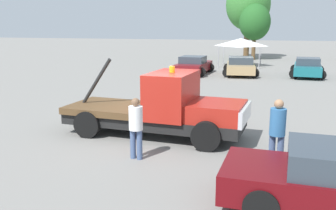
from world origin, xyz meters
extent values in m
plane|color=gray|center=(0.00, 0.00, 0.00)|extent=(160.00, 160.00, 0.00)
cube|color=black|center=(0.00, 0.00, 0.53)|extent=(6.01, 2.30, 0.35)
cube|color=#B22319|center=(2.12, -0.15, 0.98)|extent=(1.77, 1.90, 0.55)
cube|color=silver|center=(2.99, -0.21, 0.95)|extent=(0.25, 1.90, 0.50)
cube|color=#B22319|center=(0.65, -0.04, 1.42)|extent=(1.44, 2.19, 1.43)
cube|color=brown|center=(-1.47, 0.10, 0.81)|extent=(3.09, 2.31, 0.22)
cylinder|color=black|center=(-2.10, 0.14, 1.70)|extent=(1.19, 0.20, 1.63)
cylinder|color=orange|center=(0.65, -0.04, 2.23)|extent=(0.18, 0.18, 0.20)
cylinder|color=black|center=(2.10, 0.86, 0.44)|extent=(0.88, 0.26, 0.88)
cylinder|color=black|center=(1.97, -1.14, 0.44)|extent=(0.88, 0.26, 0.88)
cylinder|color=black|center=(-1.84, 1.13, 0.44)|extent=(0.88, 0.26, 0.88)
cylinder|color=black|center=(-1.98, -0.87, 0.44)|extent=(0.88, 0.26, 0.88)
cylinder|color=black|center=(3.72, -3.14, 0.34)|extent=(0.68, 0.22, 0.68)
cylinder|color=black|center=(3.66, -4.90, 0.34)|extent=(0.68, 0.22, 0.68)
cylinder|color=#475B84|center=(4.03, -1.98, 0.44)|extent=(0.16, 0.16, 0.87)
cylinder|color=#475B84|center=(3.82, -1.91, 0.44)|extent=(0.16, 0.16, 0.87)
cylinder|color=teal|center=(3.92, -1.94, 1.22)|extent=(0.40, 0.40, 0.69)
sphere|color=#A87A56|center=(3.92, -1.94, 1.68)|extent=(0.24, 0.24, 0.24)
cylinder|color=#475B84|center=(0.35, -2.32, 0.41)|extent=(0.15, 0.15, 0.82)
cylinder|color=#475B84|center=(0.14, -2.28, 0.41)|extent=(0.15, 0.15, 0.82)
cylinder|color=white|center=(0.25, -2.30, 1.15)|extent=(0.38, 0.38, 0.65)
sphere|color=brown|center=(0.25, -2.30, 1.59)|extent=(0.22, 0.22, 0.22)
cube|color=maroon|center=(-1.99, 15.83, 0.54)|extent=(2.13, 4.56, 0.60)
cube|color=#333D47|center=(-2.00, 15.61, 1.09)|extent=(1.78, 1.95, 0.50)
cylinder|color=black|center=(-2.84, 17.40, 0.34)|extent=(0.68, 0.22, 0.68)
cylinder|color=black|center=(-1.01, 17.32, 0.34)|extent=(0.68, 0.22, 0.68)
cylinder|color=black|center=(-2.98, 14.35, 0.34)|extent=(0.68, 0.22, 0.68)
cylinder|color=black|center=(-1.14, 14.27, 0.34)|extent=(0.68, 0.22, 0.68)
cube|color=tan|center=(1.42, 16.21, 0.54)|extent=(2.38, 4.53, 0.60)
cube|color=#333D47|center=(1.45, 16.00, 1.09)|extent=(1.88, 2.00, 0.50)
cylinder|color=black|center=(0.36, 17.59, 0.34)|extent=(0.68, 0.22, 0.68)
cylinder|color=black|center=(2.18, 17.78, 0.34)|extent=(0.68, 0.22, 0.68)
cylinder|color=black|center=(0.67, 14.65, 0.34)|extent=(0.68, 0.22, 0.68)
cylinder|color=black|center=(2.49, 14.84, 0.34)|extent=(0.68, 0.22, 0.68)
cube|color=#196670|center=(6.07, 16.64, 0.54)|extent=(2.06, 4.53, 0.60)
cube|color=#333D47|center=(6.05, 16.41, 1.09)|extent=(1.68, 1.96, 0.50)
cylinder|color=black|center=(5.32, 18.19, 0.34)|extent=(0.68, 0.22, 0.68)
cylinder|color=black|center=(7.00, 18.08, 0.34)|extent=(0.68, 0.22, 0.68)
cylinder|color=black|center=(5.13, 15.19, 0.34)|extent=(0.68, 0.22, 0.68)
cylinder|color=black|center=(6.81, 15.08, 0.34)|extent=(0.68, 0.22, 0.68)
cylinder|color=#9E9EA3|center=(-0.83, 20.65, 0.88)|extent=(0.07, 0.07, 1.76)
cylinder|color=#9E9EA3|center=(2.56, 20.65, 0.88)|extent=(0.07, 0.07, 1.76)
cylinder|color=#9E9EA3|center=(-0.83, 24.04, 0.88)|extent=(0.07, 0.07, 1.76)
cylinder|color=#9E9EA3|center=(2.56, 24.04, 0.88)|extent=(0.07, 0.07, 1.76)
pyramid|color=white|center=(0.87, 22.34, 2.10)|extent=(3.39, 3.39, 0.68)
cylinder|color=brown|center=(1.63, 28.88, 1.00)|extent=(0.40, 0.40, 2.00)
ellipsoid|color=#235B23|center=(1.63, 28.88, 3.86)|extent=(3.21, 3.21, 3.72)
cylinder|color=brown|center=(0.73, 31.04, 1.48)|extent=(0.59, 0.59, 2.97)
ellipsoid|color=#387A33|center=(0.73, 31.04, 5.73)|extent=(4.75, 4.75, 5.51)
camera|label=1|loc=(3.73, -11.45, 3.61)|focal=40.00mm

